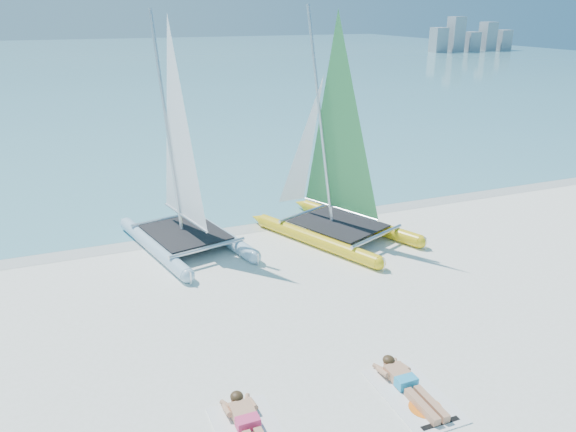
{
  "coord_description": "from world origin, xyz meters",
  "views": [
    {
      "loc": [
        -5.04,
        -9.73,
        6.21
      ],
      "look_at": [
        -0.61,
        1.2,
        1.82
      ],
      "focal_mm": 35.0,
      "sensor_mm": 36.0,
      "label": 1
    }
  ],
  "objects_px": {
    "sunbather_a": "(249,425)",
    "sunbather_b": "(407,384)",
    "catamaran_blue": "(180,178)",
    "towel_b": "(413,395)",
    "catamaran_yellow": "(327,165)"
  },
  "relations": [
    {
      "from": "towel_b",
      "to": "sunbather_b",
      "type": "bearing_deg",
      "value": 90.0
    },
    {
      "from": "towel_b",
      "to": "sunbather_b",
      "type": "distance_m",
      "value": 0.22
    },
    {
      "from": "catamaran_yellow",
      "to": "towel_b",
      "type": "height_order",
      "value": "catamaran_yellow"
    },
    {
      "from": "sunbather_a",
      "to": "catamaran_yellow",
      "type": "bearing_deg",
      "value": 56.27
    },
    {
      "from": "catamaran_blue",
      "to": "towel_b",
      "type": "xyz_separation_m",
      "value": [
        2.2,
        -7.97,
        -1.91
      ]
    },
    {
      "from": "sunbather_a",
      "to": "sunbather_b",
      "type": "distance_m",
      "value": 2.87
    },
    {
      "from": "catamaran_blue",
      "to": "catamaran_yellow",
      "type": "distance_m",
      "value": 4.09
    },
    {
      "from": "catamaran_blue",
      "to": "sunbather_b",
      "type": "height_order",
      "value": "catamaran_blue"
    },
    {
      "from": "sunbather_a",
      "to": "sunbather_b",
      "type": "bearing_deg",
      "value": -1.25
    },
    {
      "from": "catamaran_blue",
      "to": "towel_b",
      "type": "height_order",
      "value": "catamaran_blue"
    },
    {
      "from": "catamaran_yellow",
      "to": "sunbather_a",
      "type": "bearing_deg",
      "value": -146.9
    },
    {
      "from": "catamaran_blue",
      "to": "towel_b",
      "type": "relative_size",
      "value": 3.47
    },
    {
      "from": "towel_b",
      "to": "sunbather_a",
      "type": "bearing_deg",
      "value": 174.93
    },
    {
      "from": "catamaran_yellow",
      "to": "towel_b",
      "type": "relative_size",
      "value": 3.53
    },
    {
      "from": "sunbather_a",
      "to": "sunbather_b",
      "type": "xyz_separation_m",
      "value": [
        2.86,
        -0.06,
        0.0
      ]
    }
  ]
}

